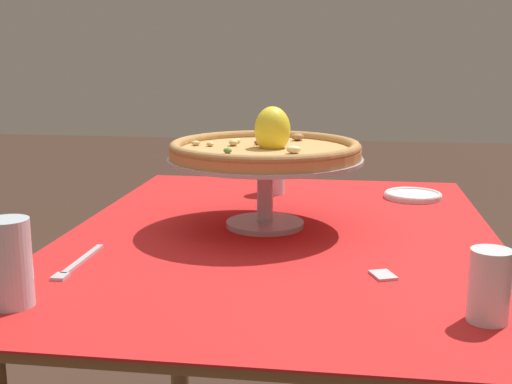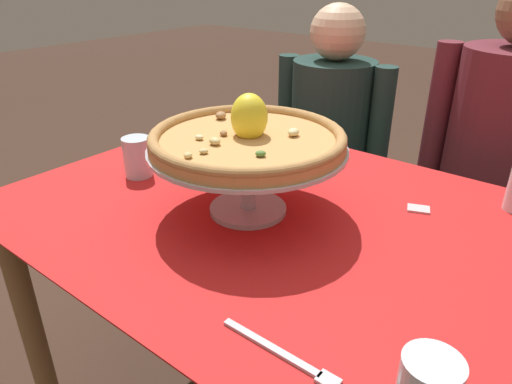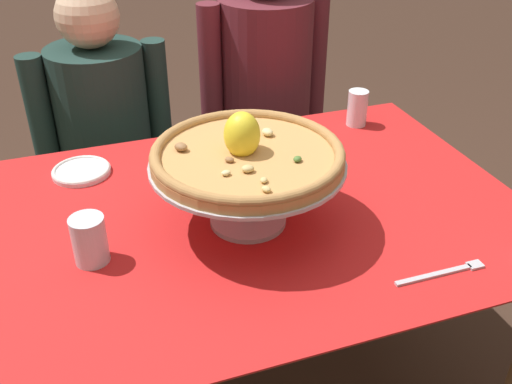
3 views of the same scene
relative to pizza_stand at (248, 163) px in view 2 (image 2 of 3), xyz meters
The scene contains 9 objects.
dining_table 0.23m from the pizza_stand, 38.88° to the left, with size 1.26×0.93×0.73m.
pizza_stand is the anchor object (origin of this frame).
pizza 0.06m from the pizza_stand, 122.40° to the left, with size 0.42×0.42×0.11m.
water_glass_side_left 0.37m from the pizza_stand, behind, with size 0.07×0.07×0.11m.
side_plate 0.51m from the pizza_stand, 134.04° to the left, with size 0.15×0.15×0.02m.
dinner_fork 0.46m from the pizza_stand, 43.84° to the right, with size 0.20×0.02×0.01m.
sugar_packet 0.41m from the pizza_stand, 39.19° to the left, with size 0.05×0.04×0.01m, color beige.
diner_left 0.91m from the pizza_stand, 107.03° to the left, with size 0.47×0.34×1.12m.
diner_right 0.95m from the pizza_stand, 67.63° to the left, with size 0.50×0.36×1.22m.
Camera 2 is at (0.55, -0.77, 1.25)m, focal length 32.75 mm.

